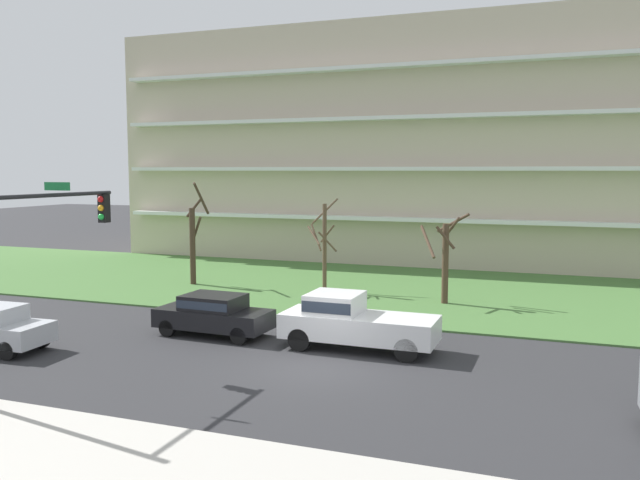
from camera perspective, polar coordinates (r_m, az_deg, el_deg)
The scene contains 10 objects.
ground at distance 21.19m, azimuth -0.42°, elevation -11.03°, with size 160.00×160.00×0.00m, color #2D2D30.
sidewalk_curb_near at distance 14.46m, azimuth -12.38°, elevation -19.27°, with size 80.00×4.00×0.15m, color #BCB7AD.
grass_lawn_strip at distance 34.28m, azimuth 7.90°, elevation -4.40°, with size 80.00×16.00×0.08m, color #477238.
apartment_building at distance 48.44m, azimuth 11.87°, elevation 7.93°, with size 46.22×14.80×15.86m.
tree_far_left at distance 36.16m, azimuth -10.92°, elevation -0.01°, with size 1.29×1.36×5.62m.
tree_left at distance 33.47m, azimuth 0.34°, elevation -0.34°, with size 1.65×1.83×4.82m.
tree_center at distance 30.92m, azimuth 10.77°, elevation -1.40°, with size 2.29×2.31×4.28m.
pickup_white_near_left at distance 23.07m, azimuth 2.85°, elevation -7.01°, with size 5.42×2.05×1.95m.
sedan_black_near_right at distance 25.26m, azimuth -9.23°, elevation -6.27°, with size 4.47×1.97×1.57m.
traffic_signal_mast at distance 19.86m, azimuth -23.65°, elevation -0.68°, with size 0.90×5.29×5.92m.
Camera 1 is at (7.16, -18.95, 6.23)m, focal length 36.85 mm.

